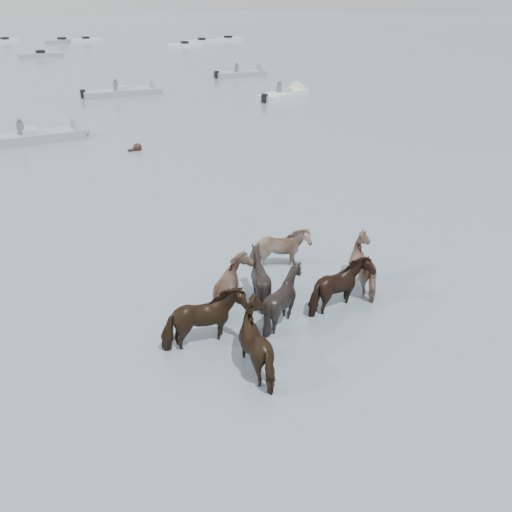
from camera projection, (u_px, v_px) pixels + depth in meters
ground at (271, 331)px, 12.78m from camera, size 400.00×400.00×0.00m
pony_herd at (282, 293)px, 13.32m from camera, size 6.64×4.95×1.58m
swimming_pony at (137, 148)px, 27.48m from camera, size 0.72×0.44×0.44m
motorboat_b at (46, 136)px, 29.29m from camera, size 6.19×2.43×1.92m
motorboat_c at (132, 92)px, 42.38m from camera, size 6.41×2.94×1.92m
motorboat_d at (289, 94)px, 41.64m from camera, size 5.63×3.02×1.92m
motorboat_e at (247, 74)px, 52.16m from camera, size 5.65×2.47×1.92m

